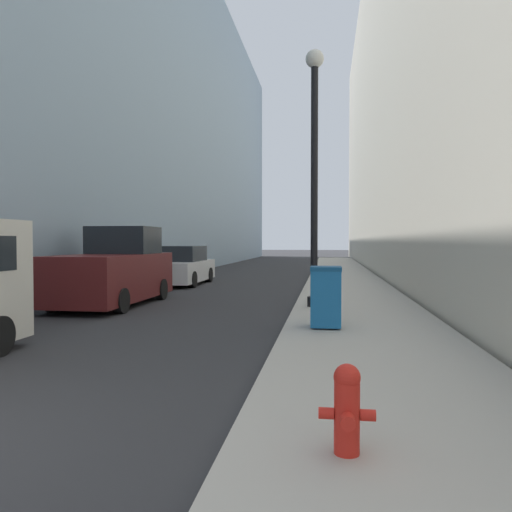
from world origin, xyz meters
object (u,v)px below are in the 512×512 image
at_px(fire_hydrant, 347,407).
at_px(parked_sedan_near, 182,267).
at_px(lamppost, 314,158).
at_px(trash_bin, 326,296).
at_px(pickup_truck, 114,271).

relative_size(fire_hydrant, parked_sedan_near, 0.16).
height_order(fire_hydrant, lamppost, lamppost).
bearing_deg(trash_bin, parked_sedan_near, 119.66).
bearing_deg(trash_bin, pickup_truck, 147.48).
bearing_deg(parked_sedan_near, pickup_truck, -90.08).
bearing_deg(lamppost, pickup_truck, 172.59).
height_order(fire_hydrant, trash_bin, trash_bin).
relative_size(trash_bin, parked_sedan_near, 0.26).
xyz_separation_m(trash_bin, lamppost, (-0.31, 3.08, 3.15)).
height_order(lamppost, pickup_truck, lamppost).
height_order(trash_bin, parked_sedan_near, parked_sedan_near).
distance_m(fire_hydrant, parked_sedan_near, 17.36).
bearing_deg(pickup_truck, parked_sedan_near, 89.92).
height_order(pickup_truck, parked_sedan_near, pickup_truck).
bearing_deg(trash_bin, lamppost, 95.74).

